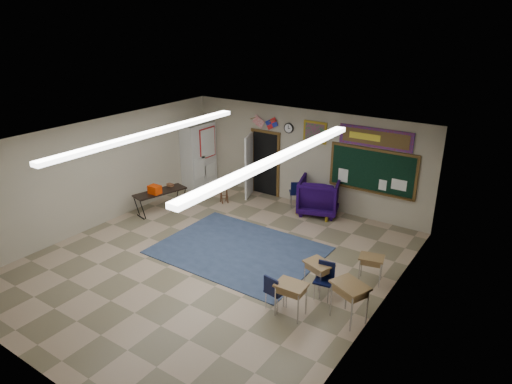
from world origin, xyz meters
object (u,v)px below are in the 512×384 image
Objects in this scene: folding_table at (161,200)px; wooden_stool at (224,194)px; wingback_armchair at (319,196)px; student_desk_front_left at (318,275)px; student_desk_front_right at (371,268)px.

folding_table is 2.87× the size of wooden_stool.
student_desk_front_left is (1.90, -3.78, -0.15)m from wingback_armchair.
student_desk_front_left is 1.10× the size of student_desk_front_right.
wingback_armchair reaches higher than student_desk_front_left.
folding_table reaches higher than student_desk_front_right.
student_desk_front_right is 6.71m from folding_table.
folding_table is (-6.71, 0.18, 0.00)m from student_desk_front_right.
student_desk_front_left reaches higher than wooden_stool.
wingback_armchair is at bearing 19.18° from wooden_stool.
student_desk_front_left is 0.42× the size of folding_table.
folding_table is at bearing 15.50° from wingback_armchair.
wingback_armchair is 1.87× the size of student_desk_front_right.
wingback_armchair is at bearing 136.29° from student_desk_front_left.
folding_table reaches higher than student_desk_front_left.
student_desk_front_right is 0.38× the size of folding_table.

